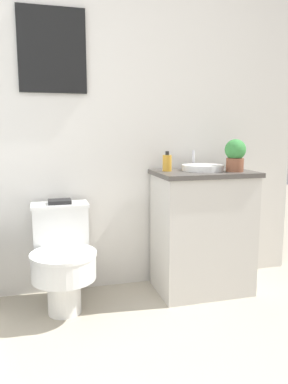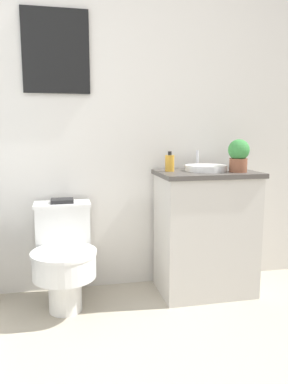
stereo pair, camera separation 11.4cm
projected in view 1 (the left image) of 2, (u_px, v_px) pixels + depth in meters
wall_back at (71, 108)px, 2.48m from camera, size 3.35×0.07×2.50m
toilet at (63, 256)px, 2.31m from camera, size 0.39×0.53×0.65m
vanity at (202, 231)px, 2.58m from camera, size 0.65×0.45×0.84m
sink at (202, 168)px, 2.53m from camera, size 0.28×0.32×0.13m
soap_bottle at (167, 163)px, 2.49m from camera, size 0.06×0.06×0.13m
potted_plant at (235, 154)px, 2.46m from camera, size 0.14×0.14×0.21m
book_on_tank at (60, 202)px, 2.39m from camera, size 0.14×0.12×0.02m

